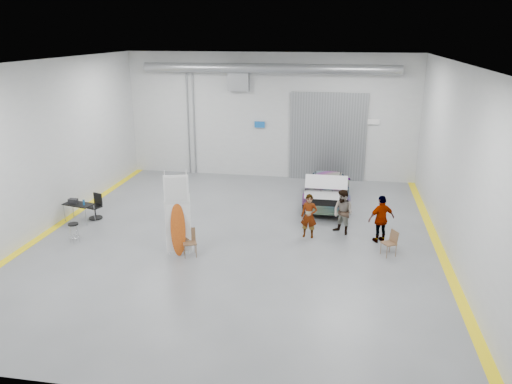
% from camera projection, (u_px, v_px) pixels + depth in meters
% --- Properties ---
extents(ground, '(16.00, 16.00, 0.00)m').
position_uv_depth(ground, '(237.00, 239.00, 17.46)').
color(ground, slate).
rests_on(ground, ground).
extents(room_shell, '(14.02, 16.18, 6.01)m').
position_uv_depth(room_shell, '(254.00, 113.00, 18.24)').
color(room_shell, '#B4B6B8').
rests_on(room_shell, ground).
extents(sedan_car, '(1.96, 4.72, 1.36)m').
position_uv_depth(sedan_car, '(327.00, 187.00, 20.95)').
color(sedan_car, white).
rests_on(sedan_car, ground).
extents(person_a, '(0.61, 0.43, 1.57)m').
position_uv_depth(person_a, '(309.00, 216.00, 17.37)').
color(person_a, brown).
rests_on(person_a, ground).
extents(person_b, '(1.00, 0.96, 1.62)m').
position_uv_depth(person_b, '(343.00, 212.00, 17.66)').
color(person_b, slate).
rests_on(person_b, ground).
extents(person_c, '(1.04, 0.80, 1.67)m').
position_uv_depth(person_c, '(381.00, 219.00, 16.96)').
color(person_c, '#9B4833').
rests_on(person_c, ground).
extents(surfboard_display, '(0.79, 0.37, 2.85)m').
position_uv_depth(surfboard_display, '(176.00, 221.00, 15.86)').
color(surfboard_display, white).
rests_on(surfboard_display, ground).
extents(folding_chair_near, '(0.55, 0.58, 0.89)m').
position_uv_depth(folding_chair_near, '(190.00, 248.00, 16.06)').
color(folding_chair_near, brown).
rests_on(folding_chair_near, ground).
extents(folding_chair_far, '(0.53, 0.64, 0.84)m').
position_uv_depth(folding_chair_far, '(388.00, 248.00, 16.09)').
color(folding_chair_far, brown).
rests_on(folding_chair_far, ground).
extents(shop_stool, '(0.36, 0.36, 0.71)m').
position_uv_depth(shop_stool, '(74.00, 233.00, 17.03)').
color(shop_stool, black).
rests_on(shop_stool, ground).
extents(work_table, '(1.22, 0.80, 0.92)m').
position_uv_depth(work_table, '(77.00, 204.00, 18.85)').
color(work_table, gray).
rests_on(work_table, ground).
extents(office_chair, '(0.54, 0.57, 0.96)m').
position_uv_depth(office_chair, '(96.00, 208.00, 19.25)').
color(office_chair, black).
rests_on(office_chair, ground).
extents(trunk_lid, '(1.59, 0.97, 0.04)m').
position_uv_depth(trunk_lid, '(326.00, 186.00, 18.76)').
color(trunk_lid, silver).
rests_on(trunk_lid, sedan_car).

